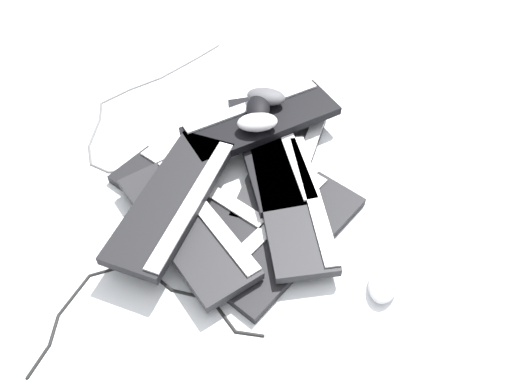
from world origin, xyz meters
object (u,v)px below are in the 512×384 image
keyboard_0 (283,165)px  keyboard_5 (292,201)px  keyboard_3 (270,149)px  mouse_0 (384,282)px  mouse_3 (257,122)px  keyboard_2 (288,240)px  mouse_2 (266,97)px  keyboard_4 (187,225)px  keyboard_1 (188,201)px  keyboard_7 (173,199)px  mouse_1 (258,108)px  keyboard_6 (261,120)px

keyboard_0 → keyboard_5: 0.16m
keyboard_3 → keyboard_5: bearing=-137.7°
mouse_0 → mouse_3: 0.53m
keyboard_5 → keyboard_2: bearing=-159.2°
keyboard_3 → mouse_3: bearing=72.8°
keyboard_0 → mouse_0: 0.43m
keyboard_3 → mouse_0: (-0.24, -0.41, -0.02)m
mouse_2 → mouse_3: 0.11m
keyboard_3 → keyboard_4: same height
mouse_0 → keyboard_1: bearing=83.4°
keyboard_2 → keyboard_7: keyboard_7 is taller
keyboard_0 → mouse_1: (0.08, 0.12, 0.10)m
keyboard_2 → mouse_3: 0.34m
keyboard_3 → keyboard_5: size_ratio=0.97×
keyboard_1 → keyboard_7: (-0.05, 0.00, 0.06)m
keyboard_0 → mouse_0: (-0.23, -0.36, 0.01)m
keyboard_1 → keyboard_5: bearing=-68.6°
keyboard_6 → mouse_0: (-0.31, -0.47, -0.05)m
keyboard_1 → keyboard_4: 0.11m
mouse_1 → mouse_0: bearing=29.6°
keyboard_4 → keyboard_7: bearing=58.8°
keyboard_0 → keyboard_1: 0.28m
mouse_3 → keyboard_1: bearing=39.1°
keyboard_1 → keyboard_3: (0.24, -0.12, 0.03)m
mouse_1 → mouse_2: size_ratio=1.00×
keyboard_0 → keyboard_4: size_ratio=1.00×
keyboard_6 → mouse_3: (-0.05, -0.01, 0.04)m
keyboard_7 → mouse_2: mouse_2 is taller
keyboard_1 → keyboard_6: bearing=-10.5°
keyboard_3 → keyboard_7: size_ratio=0.95×
keyboard_4 → mouse_0: keyboard_4 is taller
keyboard_4 → mouse_2: mouse_2 is taller
mouse_1 → mouse_3: (-0.05, -0.03, 0.00)m
keyboard_1 → mouse_3: bearing=-15.3°
keyboard_4 → mouse_3: (0.34, -0.01, 0.07)m
keyboard_0 → mouse_2: (0.13, 0.12, 0.10)m
keyboard_2 → keyboard_4: 0.25m
mouse_2 → mouse_3: (-0.11, -0.03, 0.00)m
keyboard_4 → mouse_1: bearing=1.6°
keyboard_7 → mouse_0: size_ratio=4.13×
keyboard_6 → mouse_1: 0.04m
keyboard_5 → mouse_0: 0.30m
keyboard_6 → mouse_3: bearing=-164.9°
mouse_0 → mouse_3: size_ratio=1.00×
keyboard_0 → keyboard_3: 0.06m
keyboard_1 → mouse_1: mouse_1 is taller
keyboard_4 → mouse_2: (0.45, 0.01, 0.07)m
keyboard_0 → keyboard_6: 0.14m
keyboard_3 → keyboard_4: (-0.33, 0.06, 0.00)m
keyboard_1 → mouse_3: (0.26, -0.07, 0.10)m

